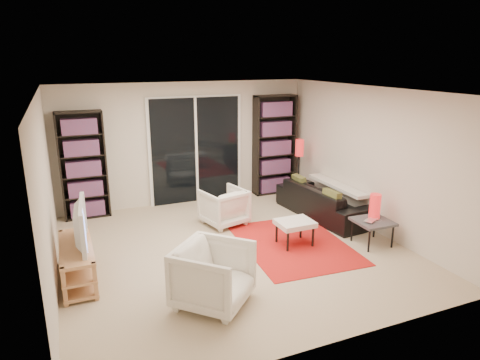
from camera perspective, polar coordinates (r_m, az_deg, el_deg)
name	(u,v)px	position (r m, az deg, el deg)	size (l,w,h in m)	color
floor	(233,249)	(6.68, -0.99, -9.16)	(5.00, 5.00, 0.00)	#CBB394
wall_back	(185,143)	(8.58, -7.28, 4.85)	(5.00, 0.02, 2.40)	beige
wall_front	(330,238)	(4.17, 11.92, -7.53)	(5.00, 0.02, 2.40)	beige
wall_left	(46,194)	(5.86, -24.40, -1.75)	(0.02, 5.00, 2.40)	beige
wall_right	(370,159)	(7.53, 16.93, 2.72)	(0.02, 5.00, 2.40)	beige
ceiling	(232,91)	(6.06, -1.10, 11.83)	(5.00, 5.00, 0.02)	white
sliding_door	(196,150)	(8.63, -5.90, 3.94)	(1.92, 0.08, 2.16)	white
bookshelf_left	(83,166)	(8.17, -20.17, 1.81)	(0.80, 0.30, 1.95)	black
bookshelf_right	(274,145)	(9.14, 4.62, 4.66)	(0.90, 0.30, 2.10)	black
tv_stand	(77,262)	(6.09, -20.86, -10.19)	(0.41, 1.27, 0.50)	tan
tv	(75,225)	(5.89, -21.16, -5.59)	(0.99, 0.13, 0.57)	black
rug	(293,244)	(6.89, 7.11, -8.42)	(1.56, 2.12, 0.01)	red
sofa	(324,201)	(8.06, 11.11, -2.73)	(2.01, 0.79, 0.59)	black
armchair_back	(224,207)	(7.52, -2.18, -3.56)	(0.69, 0.71, 0.65)	white
armchair_front	(213,275)	(5.16, -3.56, -12.58)	(0.80, 0.83, 0.75)	white
ottoman	(295,224)	(6.74, 7.34, -5.86)	(0.56, 0.46, 0.40)	white
side_table	(373,223)	(7.01, 17.29, -5.47)	(0.56, 0.56, 0.40)	#424246
laptop	(375,220)	(6.97, 17.50, -5.17)	(0.33, 0.21, 0.03)	silver
table_lamp	(375,206)	(7.05, 17.55, -3.34)	(0.17, 0.17, 0.39)	red
floor_lamp	(299,155)	(8.81, 7.91, 3.38)	(0.19, 0.19, 1.25)	black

